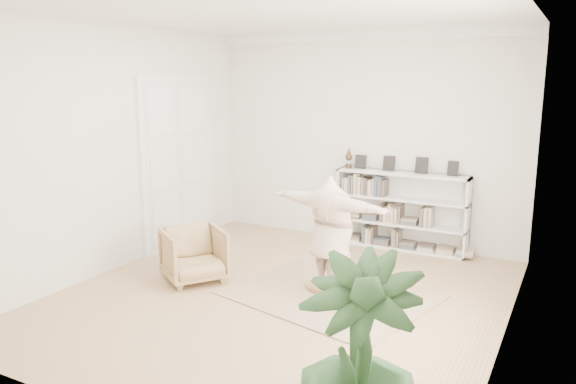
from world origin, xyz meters
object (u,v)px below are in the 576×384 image
object	(u,v)px
rocker_board	(330,290)
person	(331,231)
bookshelf	(401,212)
armchair	(194,255)
houseplant	(358,363)

from	to	relation	value
rocker_board	person	distance (m)	0.82
bookshelf	armchair	bearing A→B (deg)	-126.87
armchair	houseplant	bearing A→B (deg)	-91.36
bookshelf	armchair	size ratio (longest dim) A/B	2.66
armchair	houseplant	distance (m)	4.28
bookshelf	person	world-z (taller)	person
armchair	rocker_board	xyz separation A→B (m)	(1.93, 0.39, -0.31)
bookshelf	houseplant	world-z (taller)	bookshelf
houseplant	person	bearing A→B (deg)	117.15
bookshelf	houseplant	bearing A→B (deg)	-76.42
armchair	rocker_board	distance (m)	1.99
bookshelf	person	xyz separation A→B (m)	(-0.20, -2.45, 0.25)
person	armchair	bearing A→B (deg)	24.66
rocker_board	houseplant	size ratio (longest dim) A/B	0.33
rocker_board	armchair	bearing A→B (deg)	-155.34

